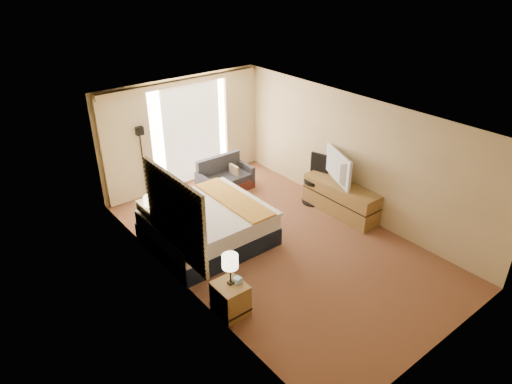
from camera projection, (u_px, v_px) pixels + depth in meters
floor at (276, 242)px, 9.06m from camera, size 4.20×7.00×0.02m
ceiling at (279, 116)px, 7.84m from camera, size 4.20×7.00×0.02m
wall_back at (182, 132)px, 10.87m from camera, size 4.20×0.02×2.60m
wall_front at (451, 277)px, 6.03m from camera, size 4.20×0.02×2.60m
wall_left at (179, 221)px, 7.30m from camera, size 0.02×7.00×2.60m
wall_right at (353, 156)px, 9.61m from camera, size 0.02×7.00×2.60m
headboard at (175, 216)px, 7.47m from camera, size 0.06×1.85×1.50m
nightstand_left at (230, 299)px, 7.18m from camera, size 0.45×0.52×0.55m
nightstand_right at (156, 231)px, 8.91m from camera, size 0.45×0.52×0.55m
media_dresser at (340, 199)px, 9.91m from camera, size 0.50×1.80×0.70m
window at (191, 129)px, 10.98m from camera, size 2.30×0.02×2.30m
curtains at (184, 129)px, 10.74m from camera, size 4.12×0.19×2.56m
bed at (207, 225)px, 8.89m from camera, size 2.16×1.98×1.05m
loveseat at (224, 180)px, 10.93m from camera, size 1.29×0.70×0.80m
floor_lamp at (141, 148)px, 10.13m from camera, size 0.22×0.22×1.75m
desk_chair at (316, 181)px, 10.33m from camera, size 0.55×0.55×1.13m
lamp_left at (230, 262)px, 6.88m from camera, size 0.25×0.25×0.53m
lamp_right at (151, 202)px, 8.52m from camera, size 0.25×0.25×0.54m
tissue_box at (237, 280)px, 7.07m from camera, size 0.12×0.12×0.10m
telephone at (159, 216)px, 8.81m from camera, size 0.19×0.17×0.06m
television at (333, 167)px, 9.72m from camera, size 0.61×1.14×0.68m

